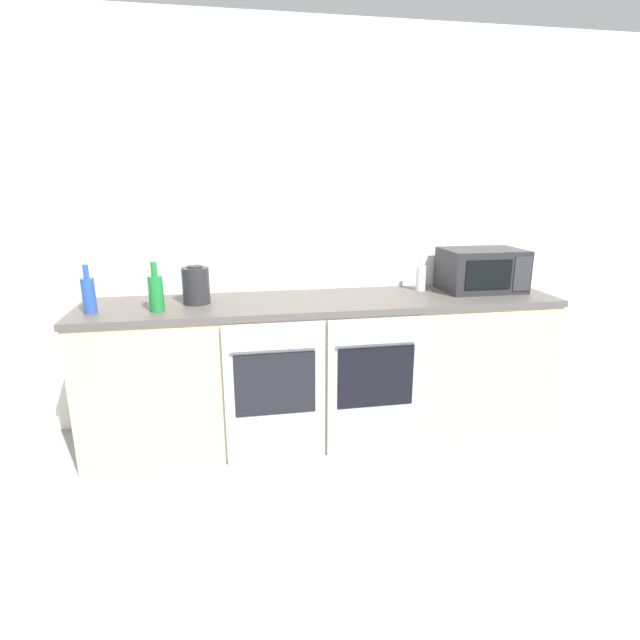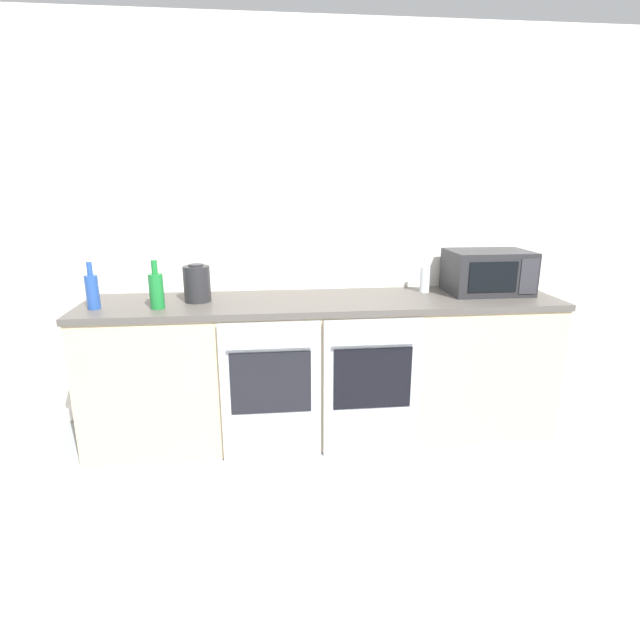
# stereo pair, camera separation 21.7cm
# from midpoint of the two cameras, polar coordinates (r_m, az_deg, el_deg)

# --- Properties ---
(wall_back) EXTENTS (10.00, 0.06, 2.60)m
(wall_back) POSITION_cam_midpoint_polar(r_m,az_deg,el_deg) (3.42, -2.49, 10.08)
(wall_back) COLOR silver
(wall_back) RESTS_ON ground_plane
(counter_back) EXTENTS (2.98, 0.65, 0.91)m
(counter_back) POSITION_cam_midpoint_polar(r_m,az_deg,el_deg) (3.28, -1.49, -5.34)
(counter_back) COLOR #D1B789
(counter_back) RESTS_ON ground_plane
(oven_left) EXTENTS (0.58, 0.06, 0.86)m
(oven_left) POSITION_cam_midpoint_polar(r_m,az_deg,el_deg) (2.95, -7.25, -8.29)
(oven_left) COLOR #B7BABF
(oven_left) RESTS_ON ground_plane
(oven_right) EXTENTS (0.58, 0.06, 0.86)m
(oven_right) POSITION_cam_midpoint_polar(r_m,az_deg,el_deg) (3.04, 4.24, -7.51)
(oven_right) COLOR #A8AAAF
(oven_right) RESTS_ON ground_plane
(microwave) EXTENTS (0.52, 0.37, 0.28)m
(microwave) POSITION_cam_midpoint_polar(r_m,az_deg,el_deg) (3.52, 16.32, 5.51)
(microwave) COLOR #232326
(microwave) RESTS_ON counter_back
(bottle_green) EXTENTS (0.08, 0.08, 0.28)m
(bottle_green) POSITION_cam_midpoint_polar(r_m,az_deg,el_deg) (3.01, -20.22, 2.99)
(bottle_green) COLOR #19722D
(bottle_green) RESTS_ON counter_back
(bottle_clear) EXTENTS (0.07, 0.07, 0.23)m
(bottle_clear) POSITION_cam_midpoint_polar(r_m,az_deg,el_deg) (3.43, 9.68, 4.83)
(bottle_clear) COLOR silver
(bottle_clear) RESTS_ON counter_back
(bottle_blue) EXTENTS (0.07, 0.07, 0.28)m
(bottle_blue) POSITION_cam_midpoint_polar(r_m,az_deg,el_deg) (3.13, -26.76, 2.64)
(bottle_blue) COLOR #234793
(bottle_blue) RESTS_ON counter_back
(kettle) EXTENTS (0.16, 0.16, 0.23)m
(kettle) POSITION_cam_midpoint_polar(r_m,az_deg,el_deg) (3.13, -15.94, 3.82)
(kettle) COLOR #232326
(kettle) RESTS_ON counter_back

